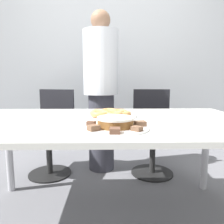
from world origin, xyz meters
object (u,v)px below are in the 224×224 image
object	(u,v)px
office_chair_right	(152,134)
frosted_cake	(116,122)
person_standing	(101,89)
office_chair_left	(52,134)
plate_cake	(116,128)
napkin	(22,116)
plate_donuts	(109,116)

from	to	relation	value
office_chair_right	frosted_cake	xyz separation A→B (m)	(-0.43, -1.13, 0.35)
person_standing	frosted_cake	size ratio (longest dim) A/B	8.71
office_chair_left	plate_cake	world-z (taller)	office_chair_left
office_chair_right	napkin	distance (m)	1.34
person_standing	office_chair_left	bearing A→B (deg)	-170.33
person_standing	office_chair_left	xyz separation A→B (m)	(-0.52, -0.09, -0.47)
person_standing	napkin	size ratio (longest dim) A/B	13.41
office_chair_left	frosted_cake	world-z (taller)	office_chair_left
office_chair_left	plate_cake	xyz separation A→B (m)	(0.64, -1.13, 0.32)
office_chair_right	plate_cake	distance (m)	1.25
office_chair_right	napkin	world-z (taller)	office_chair_right
person_standing	plate_cake	distance (m)	1.23
office_chair_left	napkin	xyz separation A→B (m)	(-0.02, -0.70, 0.32)
office_chair_left	frosted_cake	bearing A→B (deg)	-45.70
person_standing	plate_cake	size ratio (longest dim) A/B	4.80
office_chair_right	frosted_cake	world-z (taller)	office_chair_right
office_chair_left	napkin	bearing A→B (deg)	-76.81
office_chair_right	plate_donuts	xyz separation A→B (m)	(-0.46, -0.73, 0.32)
frosted_cake	office_chair_right	bearing A→B (deg)	69.04
office_chair_left	plate_donuts	bearing A→B (deg)	-35.44
person_standing	frosted_cake	bearing A→B (deg)	-84.72
plate_cake	frosted_cake	bearing A→B (deg)	180.00
office_chair_left	office_chair_right	bearing A→B (deg)	14.89
person_standing	office_chair_right	xyz separation A→B (m)	(0.54, -0.09, -0.47)
person_standing	plate_donuts	distance (m)	0.83
office_chair_left	frosted_cake	xyz separation A→B (m)	(0.64, -1.13, 0.35)
office_chair_right	napkin	xyz separation A→B (m)	(-1.09, -0.71, 0.32)
plate_donuts	office_chair_right	bearing A→B (deg)	57.52
office_chair_left	office_chair_right	xyz separation A→B (m)	(1.07, 0.00, 0.00)
person_standing	office_chair_right	distance (m)	0.73
office_chair_right	office_chair_left	bearing A→B (deg)	-176.08
plate_cake	plate_donuts	bearing A→B (deg)	94.59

